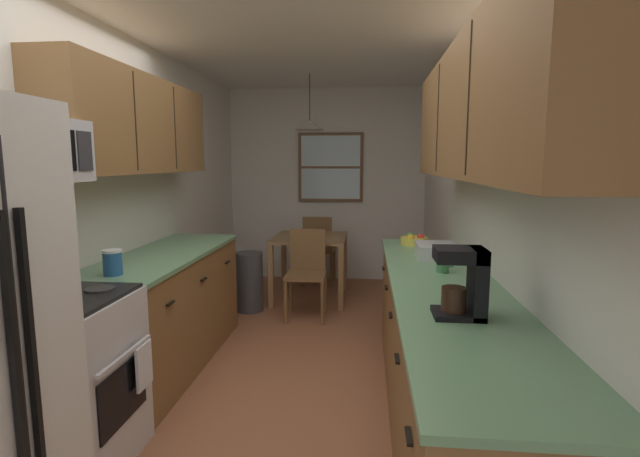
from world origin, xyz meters
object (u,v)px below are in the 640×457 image
(microwave_over_range, at_px, (22,150))
(dining_chair_far, at_px, (318,247))
(trash_bin, at_px, (249,282))
(dish_rack, at_px, (436,251))
(dining_table, at_px, (310,247))
(stove_range, at_px, (63,382))
(dining_chair_near, at_px, (307,269))
(mug_by_coffeemaker, at_px, (443,264))
(storage_canister, at_px, (113,262))
(fruit_bowl, at_px, (414,240))
(coffee_maker, at_px, (466,281))

(microwave_over_range, distance_m, dining_chair_far, 4.11)
(trash_bin, distance_m, dish_rack, 2.32)
(dining_table, bearing_deg, stove_range, -105.67)
(dining_chair_far, bearing_deg, stove_range, -103.58)
(dining_chair_near, distance_m, mug_by_coffeemaker, 2.08)
(dining_chair_far, relative_size, trash_bin, 1.42)
(storage_canister, bearing_deg, dining_chair_far, 74.20)
(microwave_over_range, relative_size, fruit_bowl, 2.57)
(stove_range, xyz_separation_m, dish_rack, (2.04, 1.28, 0.48))
(dining_chair_near, bearing_deg, microwave_over_range, -112.43)
(dining_table, height_order, trash_bin, dining_table)
(storage_canister, distance_m, dish_rack, 2.18)
(trash_bin, distance_m, storage_canister, 2.25)
(microwave_over_range, relative_size, coffee_maker, 1.89)
(trash_bin, xyz_separation_m, mug_by_coffeemaker, (1.72, -1.85, 0.64))
(dish_rack, bearing_deg, mug_by_coffeemaker, -93.31)
(dining_chair_far, bearing_deg, storage_canister, -105.80)
(dining_table, relative_size, fruit_bowl, 3.76)
(stove_range, relative_size, dish_rack, 3.24)
(coffee_maker, bearing_deg, stove_range, 178.67)
(dining_chair_near, bearing_deg, fruit_bowl, -35.41)
(fruit_bowl, xyz_separation_m, dish_rack, (0.11, -0.53, 0.01))
(dining_table, bearing_deg, mug_by_coffeemaker, -64.44)
(mug_by_coffeemaker, bearing_deg, dish_rack, 86.69)
(trash_bin, distance_m, mug_by_coffeemaker, 2.61)
(dish_rack, bearing_deg, dining_chair_near, 131.68)
(fruit_bowl, relative_size, dish_rack, 0.67)
(storage_canister, relative_size, dish_rack, 0.46)
(dining_table, relative_size, dining_chair_far, 0.96)
(dining_chair_near, distance_m, storage_canister, 2.25)
(dining_chair_near, relative_size, storage_canister, 5.72)
(dining_chair_far, xyz_separation_m, mug_by_coffeemaker, (1.10, -3.00, 0.45))
(stove_range, xyz_separation_m, trash_bin, (0.29, 2.66, -0.16))
(coffee_maker, relative_size, dish_rack, 0.92)
(microwave_over_range, xyz_separation_m, dining_chair_near, (1.05, 2.53, -1.14))
(microwave_over_range, bearing_deg, fruit_bowl, 41.55)
(dining_table, bearing_deg, dish_rack, -58.56)
(microwave_over_range, xyz_separation_m, dish_rack, (2.16, 1.28, -0.69))
(trash_bin, height_order, fruit_bowl, fruit_bowl)
(microwave_over_range, height_order, trash_bin, microwave_over_range)
(stove_range, distance_m, mug_by_coffeemaker, 2.23)
(microwave_over_range, bearing_deg, dining_table, 72.44)
(coffee_maker, relative_size, fruit_bowl, 1.36)
(dining_chair_near, bearing_deg, stove_range, -110.20)
(trash_bin, relative_size, dish_rack, 1.86)
(dish_rack, bearing_deg, fruit_bowl, 101.31)
(dining_chair_near, height_order, storage_canister, storage_canister)
(dish_rack, bearing_deg, storage_canister, -160.05)
(microwave_over_range, xyz_separation_m, storage_canister, (0.11, 0.54, -0.66))
(stove_range, relative_size, microwave_over_range, 1.87)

